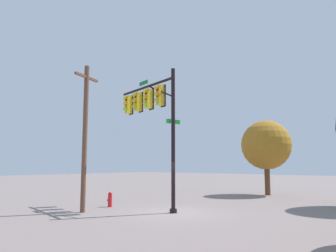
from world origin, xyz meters
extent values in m
plane|color=gray|center=(0.00, 0.00, 0.00)|extent=(120.00, 120.00, 0.00)
cylinder|color=black|center=(0.00, 0.00, 3.67)|extent=(0.20, 0.20, 7.34)
cylinder|color=black|center=(0.00, 0.00, 0.10)|extent=(0.36, 0.36, 0.20)
cylinder|color=black|center=(2.49, -0.56, 6.86)|extent=(5.00, 1.26, 0.14)
cylinder|color=black|center=(1.12, -0.25, 6.36)|extent=(2.29, 0.59, 1.07)
cube|color=gold|center=(1.10, -0.25, 6.11)|extent=(0.40, 0.43, 1.10)
cube|color=black|center=(1.05, -0.44, 6.11)|extent=(0.44, 0.15, 1.22)
sphere|color=maroon|center=(1.16, -0.06, 6.45)|extent=(0.22, 0.22, 0.22)
cylinder|color=gold|center=(1.17, 0.00, 6.50)|extent=(0.26, 0.20, 0.23)
sphere|color=#855607|center=(1.16, -0.06, 6.11)|extent=(0.22, 0.22, 0.22)
cylinder|color=gold|center=(1.17, 0.00, 6.16)|extent=(0.26, 0.20, 0.23)
sphere|color=#20FF59|center=(1.16, -0.06, 5.77)|extent=(0.22, 0.22, 0.22)
cylinder|color=gold|center=(1.17, 0.00, 5.82)|extent=(0.26, 0.20, 0.23)
cube|color=yellow|center=(2.21, -0.50, 6.11)|extent=(0.39, 0.42, 1.10)
cube|color=black|center=(2.17, -0.69, 6.11)|extent=(0.44, 0.13, 1.22)
sphere|color=maroon|center=(2.25, -0.30, 6.45)|extent=(0.22, 0.22, 0.22)
cylinder|color=yellow|center=(2.27, -0.24, 6.50)|extent=(0.26, 0.19, 0.23)
sphere|color=#855607|center=(2.25, -0.30, 6.11)|extent=(0.22, 0.22, 0.22)
cylinder|color=yellow|center=(2.27, -0.24, 6.16)|extent=(0.26, 0.19, 0.23)
sphere|color=#20FF59|center=(2.25, -0.30, 5.77)|extent=(0.22, 0.22, 0.22)
cylinder|color=yellow|center=(2.27, -0.24, 5.82)|extent=(0.26, 0.19, 0.23)
cube|color=yellow|center=(3.31, -0.75, 6.11)|extent=(0.39, 0.42, 1.10)
cube|color=black|center=(3.27, -0.94, 6.11)|extent=(0.44, 0.14, 1.22)
sphere|color=maroon|center=(3.36, -0.55, 6.45)|extent=(0.22, 0.22, 0.22)
cylinder|color=yellow|center=(3.37, -0.50, 6.50)|extent=(0.26, 0.19, 0.23)
sphere|color=#855607|center=(3.36, -0.55, 6.11)|extent=(0.22, 0.22, 0.22)
cylinder|color=yellow|center=(3.37, -0.50, 6.16)|extent=(0.26, 0.19, 0.23)
sphere|color=#20FF59|center=(3.36, -0.55, 5.77)|extent=(0.22, 0.22, 0.22)
cylinder|color=yellow|center=(3.37, -0.50, 5.82)|extent=(0.26, 0.19, 0.23)
cube|color=yellow|center=(4.42, -1.00, 6.11)|extent=(0.38, 0.41, 1.10)
cube|color=black|center=(4.38, -1.19, 6.11)|extent=(0.44, 0.12, 1.22)
sphere|color=maroon|center=(4.46, -0.80, 6.45)|extent=(0.22, 0.22, 0.22)
cylinder|color=yellow|center=(4.47, -0.74, 6.50)|extent=(0.25, 0.18, 0.23)
sphere|color=#855607|center=(4.46, -0.80, 6.11)|extent=(0.22, 0.22, 0.22)
cylinder|color=yellow|center=(4.47, -0.74, 6.16)|extent=(0.25, 0.18, 0.23)
sphere|color=#20FF59|center=(4.46, -0.80, 5.77)|extent=(0.22, 0.22, 0.22)
cylinder|color=yellow|center=(4.47, -0.74, 5.82)|extent=(0.25, 0.18, 0.23)
cube|color=white|center=(2.73, -0.62, 7.16)|extent=(0.92, 0.23, 0.26)
cube|color=#0E6F3A|center=(2.73, -0.62, 7.16)|extent=(0.88, 0.23, 0.22)
cube|color=white|center=(0.00, 0.00, 4.56)|extent=(0.23, 0.92, 0.26)
cube|color=#177A2B|center=(0.00, 0.00, 4.56)|extent=(0.23, 0.88, 0.22)
cylinder|color=brown|center=(3.59, 2.78, 3.77)|extent=(0.25, 0.25, 7.53)
cube|color=brown|center=(3.59, 2.78, 6.93)|extent=(0.63, 1.76, 0.12)
cylinder|color=red|center=(4.14, 0.57, 0.33)|extent=(0.24, 0.24, 0.65)
sphere|color=red|center=(4.14, 0.57, 0.72)|extent=(0.22, 0.22, 0.22)
cylinder|color=red|center=(4.29, 0.57, 0.36)|extent=(0.12, 0.10, 0.10)
cylinder|color=brown|center=(0.10, -11.84, 1.13)|extent=(0.41, 0.41, 2.26)
sphere|color=#A46D20|center=(0.10, -11.84, 3.92)|extent=(3.89, 3.89, 3.89)
camera|label=1|loc=(-10.14, 12.50, 2.39)|focal=34.02mm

